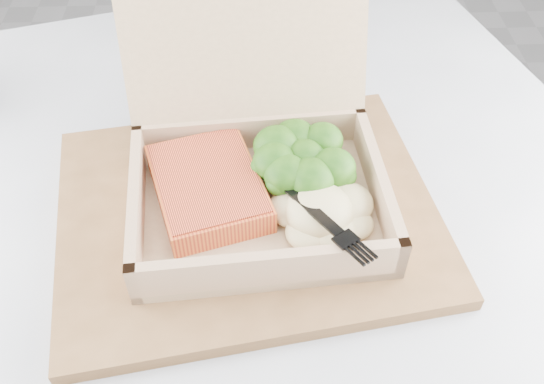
{
  "coord_description": "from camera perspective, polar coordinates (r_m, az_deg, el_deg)",
  "views": [
    {
      "loc": [
        -0.18,
        -0.61,
        1.23
      ],
      "look_at": [
        -0.16,
        -0.22,
        0.81
      ],
      "focal_mm": 40.0,
      "sensor_mm": 36.0,
      "label": 1
    }
  ],
  "objects": [
    {
      "name": "receipt",
      "position": [
        0.77,
        -5.63,
        9.31
      ],
      "size": [
        0.11,
        0.15,
        0.0
      ],
      "primitive_type": "cube",
      "rotation": [
        0.0,
        0.0,
        0.4
      ],
      "color": "white",
      "rests_on": "cafe_table"
    },
    {
      "name": "floor",
      "position": [
        1.39,
        6.56,
        -16.18
      ],
      "size": [
        4.0,
        4.0,
        0.0
      ],
      "primitive_type": "plane",
      "color": "#96969B",
      "rests_on": "ground"
    },
    {
      "name": "plastic_fork",
      "position": [
        0.56,
        2.14,
        -0.01
      ],
      "size": [
        0.09,
        0.13,
        0.01
      ],
      "rotation": [
        0.0,
        0.0,
        3.7
      ],
      "color": "black",
      "rests_on": "mashed_potatoes"
    },
    {
      "name": "broccoli_pile",
      "position": [
        0.6,
        3.04,
        2.68
      ],
      "size": [
        0.11,
        0.11,
        0.04
      ],
      "primitive_type": null,
      "color": "#3B7018",
      "rests_on": "takeout_container"
    },
    {
      "name": "mashed_potatoes",
      "position": [
        0.56,
        4.46,
        -1.69
      ],
      "size": [
        0.11,
        0.09,
        0.04
      ],
      "primitive_type": "ellipsoid",
      "color": "#C6BC80",
      "rests_on": "takeout_container"
    },
    {
      "name": "salmon_fillet",
      "position": [
        0.59,
        -6.04,
        0.4
      ],
      "size": [
        0.13,
        0.15,
        0.03
      ],
      "primitive_type": "cube",
      "rotation": [
        0.0,
        0.0,
        0.28
      ],
      "color": "orange",
      "rests_on": "takeout_container"
    },
    {
      "name": "takeout_container",
      "position": [
        0.59,
        -1.69,
        4.63
      ],
      "size": [
        0.26,
        0.27,
        0.22
      ],
      "rotation": [
        0.0,
        0.0,
        0.08
      ],
      "color": "tan",
      "rests_on": "serving_tray"
    },
    {
      "name": "serving_tray",
      "position": [
        0.61,
        -2.33,
        -1.9
      ],
      "size": [
        0.41,
        0.35,
        0.02
      ],
      "primitive_type": "cube",
      "rotation": [
        0.0,
        0.0,
        0.16
      ],
      "color": "brown",
      "rests_on": "cafe_table"
    },
    {
      "name": "cafe_table",
      "position": [
        0.77,
        -3.78,
        -13.0
      ],
      "size": [
        1.1,
        1.1,
        0.76
      ],
      "rotation": [
        0.0,
        0.0,
        0.28
      ],
      "color": "black",
      "rests_on": "floor"
    }
  ]
}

